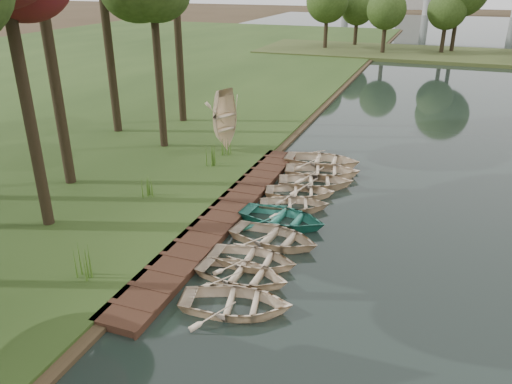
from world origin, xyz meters
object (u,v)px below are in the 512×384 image
(rowboat_1, at_px, (242,272))
(stored_rowboat, at_px, (226,144))
(rowboat_0, at_px, (236,301))
(rowboat_2, at_px, (253,257))
(boardwalk, at_px, (226,213))

(rowboat_1, relative_size, stored_rowboat, 0.91)
(rowboat_1, xyz_separation_m, stored_rowboat, (-5.55, 11.38, 0.28))
(rowboat_0, distance_m, rowboat_2, 2.61)
(rowboat_0, xyz_separation_m, rowboat_2, (-0.45, 2.58, -0.03))
(rowboat_2, bearing_deg, stored_rowboat, 26.04)
(rowboat_0, xyz_separation_m, stored_rowboat, (-5.97, 12.92, 0.26))
(boardwalk, xyz_separation_m, rowboat_2, (2.43, -3.24, 0.22))
(rowboat_0, height_order, rowboat_1, rowboat_0)
(rowboat_0, relative_size, stored_rowboat, 0.98)
(boardwalk, distance_m, stored_rowboat, 7.77)
(boardwalk, distance_m, rowboat_2, 4.06)
(rowboat_0, distance_m, rowboat_1, 1.60)
(stored_rowboat, bearing_deg, rowboat_2, -130.21)
(boardwalk, distance_m, rowboat_0, 6.50)
(rowboat_2, distance_m, stored_rowboat, 11.73)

